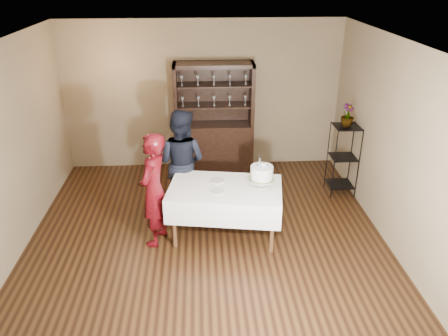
{
  "coord_description": "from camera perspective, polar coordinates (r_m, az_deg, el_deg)",
  "views": [
    {
      "loc": [
        -0.06,
        -5.23,
        3.55
      ],
      "look_at": [
        0.25,
        0.1,
        1.02
      ],
      "focal_mm": 35.0,
      "sensor_mm": 36.0,
      "label": 1
    }
  ],
  "objects": [
    {
      "name": "plant_etagere",
      "position": [
        7.44,
        15.29,
        1.41
      ],
      "size": [
        0.42,
        0.42,
        1.2
      ],
      "color": "black",
      "rests_on": "floor"
    },
    {
      "name": "plate_far",
      "position": [
        6.12,
        -0.84,
        -1.66
      ],
      "size": [
        0.26,
        0.26,
        0.01
      ],
      "primitive_type": "cylinder",
      "rotation": [
        0.0,
        0.0,
        0.36
      ],
      "color": "beige",
      "rests_on": "cake_table"
    },
    {
      "name": "wall_right",
      "position": [
        6.23,
        21.2,
        2.84
      ],
      "size": [
        0.02,
        5.0,
        2.7
      ],
      "primitive_type": "cube",
      "color": "brown",
      "rests_on": "floor"
    },
    {
      "name": "wall_left",
      "position": [
        6.18,
        -26.34,
        1.69
      ],
      "size": [
        0.02,
        5.0,
        2.7
      ],
      "primitive_type": "cube",
      "color": "brown",
      "rests_on": "floor"
    },
    {
      "name": "cake",
      "position": [
        5.93,
        4.95,
        -0.77
      ],
      "size": [
        0.4,
        0.4,
        0.47
      ],
      "rotation": [
        0.0,
        0.0,
        -0.41
      ],
      "color": "beige",
      "rests_on": "cake_table"
    },
    {
      "name": "china_hutch",
      "position": [
        8.03,
        -1.28,
        4.22
      ],
      "size": [
        1.4,
        0.48,
        2.0
      ],
      "color": "black",
      "rests_on": "floor"
    },
    {
      "name": "potted_plant",
      "position": [
        7.19,
        15.83,
        6.66
      ],
      "size": [
        0.28,
        0.28,
        0.36
      ],
      "primitive_type": "imported",
      "rotation": [
        0.0,
        0.0,
        0.51
      ],
      "color": "#4E6C33",
      "rests_on": "plant_etagere"
    },
    {
      "name": "ceiling",
      "position": [
        5.3,
        -2.76,
        16.04
      ],
      "size": [
        5.0,
        5.0,
        0.0
      ],
      "primitive_type": "plane",
      "rotation": [
        3.14,
        0.0,
        0.0
      ],
      "color": "white",
      "rests_on": "back_wall"
    },
    {
      "name": "woman",
      "position": [
        5.89,
        -9.18,
        -2.86
      ],
      "size": [
        0.54,
        0.67,
        1.61
      ],
      "primitive_type": "imported",
      "rotation": [
        0.0,
        0.0,
        -1.87
      ],
      "color": "#370511",
      "rests_on": "floor"
    },
    {
      "name": "cake_table",
      "position": [
        6.05,
        0.16,
        -4.02
      ],
      "size": [
        1.67,
        1.18,
        0.77
      ],
      "rotation": [
        0.0,
        0.0,
        -0.16
      ],
      "color": "white",
      "rests_on": "floor"
    },
    {
      "name": "man",
      "position": [
        6.63,
        -5.63,
        0.85
      ],
      "size": [
        0.98,
        0.89,
        1.64
      ],
      "primitive_type": "imported",
      "rotation": [
        0.0,
        0.0,
        2.73
      ],
      "color": "black",
      "rests_on": "floor"
    },
    {
      "name": "back_wall",
      "position": [
        8.04,
        -2.84,
        9.39
      ],
      "size": [
        5.0,
        0.02,
        2.7
      ],
      "primitive_type": "cube",
      "color": "brown",
      "rests_on": "floor"
    },
    {
      "name": "plate_near",
      "position": [
        5.84,
        -0.85,
        -3.09
      ],
      "size": [
        0.24,
        0.24,
        0.01
      ],
      "primitive_type": "cylinder",
      "rotation": [
        0.0,
        0.0,
        -0.39
      ],
      "color": "beige",
      "rests_on": "cake_table"
    },
    {
      "name": "floor",
      "position": [
        6.33,
        -2.25,
        -8.87
      ],
      "size": [
        5.0,
        5.0,
        0.0
      ],
      "primitive_type": "plane",
      "color": "black",
      "rests_on": "ground"
    }
  ]
}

